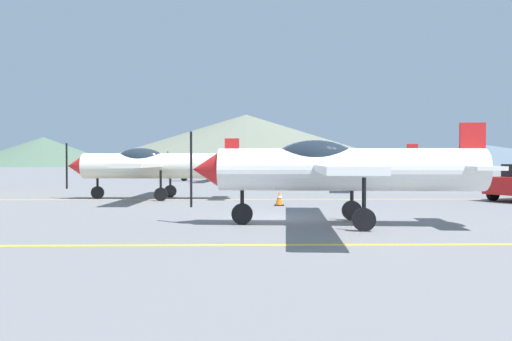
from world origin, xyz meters
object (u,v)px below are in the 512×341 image
at_px(airplane_back, 214,163).
at_px(airplane_mid, 154,165).
at_px(airplane_near, 338,168).
at_px(airplane_far, 353,164).
at_px(traffic_cone_front, 279,198).

bearing_deg(airplane_back, airplane_mid, -94.08).
height_order(airplane_near, airplane_mid, same).
bearing_deg(airplane_mid, airplane_near, -54.70).
xyz_separation_m(airplane_mid, airplane_far, (10.84, 7.92, 0.00)).
bearing_deg(airplane_far, airplane_mid, -143.85).
relative_size(airplane_back, traffic_cone_front, 15.84).
distance_m(airplane_mid, airplane_far, 13.42).
xyz_separation_m(airplane_near, airplane_mid, (-6.77, 9.57, 0.00)).
bearing_deg(traffic_cone_front, airplane_back, 99.86).
height_order(airplane_near, traffic_cone_front, airplane_near).
height_order(airplane_back, traffic_cone_front, airplane_back).
distance_m(airplane_mid, airplane_back, 20.18).
bearing_deg(airplane_near, airplane_mid, 125.30).
distance_m(airplane_near, traffic_cone_front, 6.32).
relative_size(airplane_near, airplane_mid, 1.00).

